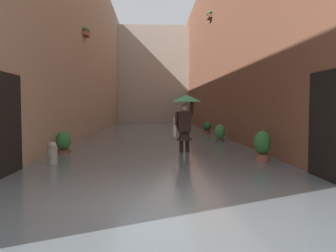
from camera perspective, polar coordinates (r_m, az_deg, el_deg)
The scene contains 11 objects.
ground_plane at distance 17.17m, azimuth -2.14°, elevation -1.93°, with size 62.90×62.90×0.00m, color gray.
flood_water at distance 17.16m, azimuth -2.14°, elevation -1.60°, with size 6.87×31.16×0.20m, color #515B60.
building_facade_left at distance 17.85m, azimuth 10.90°, elevation 13.03°, with size 2.04×29.16×9.20m.
building_facade_right at distance 17.75m, azimuth -15.31°, elevation 12.74°, with size 2.04×29.16×9.02m.
building_facade_far at distance 30.70m, azimuth -2.44°, elevation 8.32°, with size 9.67×1.80×8.55m, color #A89989.
person_wading at distance 10.24m, azimuth 2.87°, elevation 2.05°, with size 0.90×0.90×1.97m.
potted_plant_near_right at distance 10.39m, azimuth -16.95°, elevation -2.98°, with size 0.42×0.42×0.85m.
potted_plant_near_left at distance 8.76m, azimuth 15.39°, elevation -3.65°, with size 0.41×0.41×0.94m.
potted_plant_mid_left at distance 16.92m, azimuth 6.51°, elevation -0.52°, with size 0.41×0.41×0.77m.
potted_plant_far_left at distance 13.68m, azimuth 8.62°, elevation -1.33°, with size 0.42×0.42×0.85m.
mooring_bollard at distance 8.37m, azimuth -18.65°, elevation -4.98°, with size 0.23×0.23×0.74m.
Camera 1 is at (0.19, 4.52, 1.53)m, focal length 36.68 mm.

